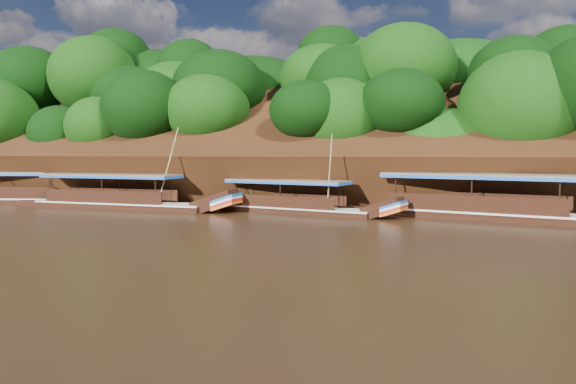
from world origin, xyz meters
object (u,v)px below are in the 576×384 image
object	(u,v)px
boat_0	(506,210)
boat_3	(26,197)
boat_1	(304,206)
boat_2	(131,201)

from	to	relation	value
boat_0	boat_3	world-z (taller)	boat_0
boat_1	boat_3	size ratio (longest dim) A/B	0.91
boat_2	boat_3	xyz separation A→B (m)	(-10.13, 1.77, 0.00)
boat_3	boat_0	bearing A→B (deg)	-15.81
boat_2	boat_3	distance (m)	10.29
boat_1	boat_2	world-z (taller)	boat_2
boat_3	boat_1	bearing A→B (deg)	-16.13
boat_1	boat_3	bearing A→B (deg)	-169.45
boat_0	boat_3	distance (m)	35.18
boat_0	boat_2	world-z (taller)	boat_0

